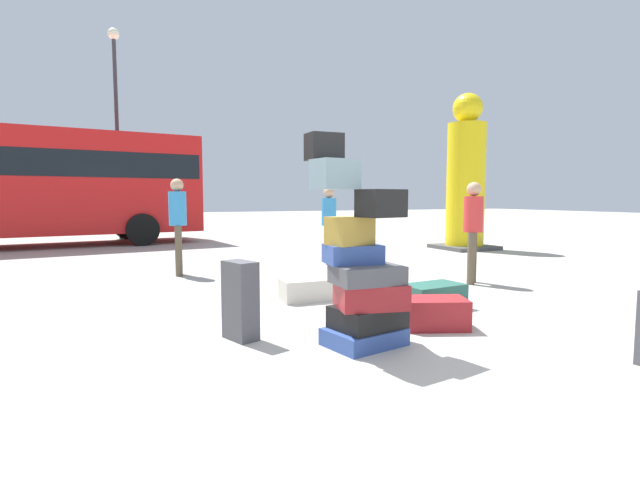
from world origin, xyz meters
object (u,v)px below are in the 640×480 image
suitcase_charcoal_right_side (240,300)px  parked_bus (3,179)px  person_tourist_with_camera (329,218)px  suitcase_cream_foreground_near (307,290)px  suitcase_maroon_upright_blue (435,313)px  suitcase_teal_behind_tower (433,296)px  person_passerby_in_red (178,218)px  person_bearded_onlooker (473,223)px  lamp_post (116,105)px  yellow_dummy_statue (466,181)px  suitcase_tower (361,271)px

suitcase_charcoal_right_side → parked_bus: 11.36m
suitcase_charcoal_right_side → person_tourist_with_camera: person_tourist_with_camera is taller
suitcase_cream_foreground_near → suitcase_maroon_upright_blue: suitcase_maroon_upright_blue is taller
person_tourist_with_camera → suitcase_maroon_upright_blue: bearing=12.3°
suitcase_charcoal_right_side → suitcase_teal_behind_tower: bearing=-12.1°
suitcase_cream_foreground_near → person_passerby_in_red: bearing=117.0°
person_tourist_with_camera → person_passerby_in_red: size_ratio=0.93×
person_bearded_onlooker → lamp_post: (-4.90, 11.06, 3.36)m
lamp_post → parked_bus: bearing=-146.9°
suitcase_cream_foreground_near → lamp_post: size_ratio=0.10×
suitcase_charcoal_right_side → parked_bus: parked_bus is taller
suitcase_maroon_upright_blue → person_tourist_with_camera: bearing=99.7°
person_bearded_onlooker → suitcase_cream_foreground_near: bearing=-39.9°
suitcase_teal_behind_tower → person_bearded_onlooker: person_bearded_onlooker is taller
parked_bus → lamp_post: (2.86, 1.87, 2.48)m
suitcase_teal_behind_tower → suitcase_maroon_upright_blue: suitcase_maroon_upright_blue is taller
suitcase_teal_behind_tower → suitcase_maroon_upright_blue: 0.88m
suitcase_maroon_upright_blue → lamp_post: size_ratio=0.09×
suitcase_teal_behind_tower → yellow_dummy_statue: size_ratio=0.19×
suitcase_charcoal_right_side → parked_bus: (-3.67, 10.65, 1.46)m
suitcase_cream_foreground_near → yellow_dummy_statue: 7.62m
suitcase_maroon_upright_blue → suitcase_teal_behind_tower: bearing=75.9°
person_passerby_in_red → person_bearded_onlooker: bearing=64.5°
suitcase_charcoal_right_side → person_bearded_onlooker: person_bearded_onlooker is taller
suitcase_teal_behind_tower → yellow_dummy_statue: bearing=40.7°
yellow_dummy_statue → lamp_post: lamp_post is taller
suitcase_maroon_upright_blue → person_passerby_in_red: bearing=135.1°
suitcase_tower → parked_bus: bearing=112.3°
person_tourist_with_camera → lamp_post: lamp_post is taller
person_passerby_in_red → yellow_dummy_statue: yellow_dummy_statue is taller
suitcase_charcoal_right_side → person_passerby_in_red: (-0.04, 4.13, 0.63)m
suitcase_maroon_upright_blue → lamp_post: 13.87m
person_passerby_in_red → yellow_dummy_statue: size_ratio=0.42×
person_bearded_onlooker → person_tourist_with_camera: person_bearded_onlooker is taller
yellow_dummy_statue → parked_bus: size_ratio=0.39×
suitcase_tower → person_tourist_with_camera: (1.99, 5.00, 0.24)m
yellow_dummy_statue → parked_bus: yellow_dummy_statue is taller
suitcase_tower → suitcase_maroon_upright_blue: (0.99, 0.21, -0.53)m
suitcase_tower → suitcase_teal_behind_tower: bearing=31.6°
person_bearded_onlooker → parked_bus: parked_bus is taller
person_bearded_onlooker → person_passerby_in_red: (-4.13, 2.67, 0.05)m
suitcase_teal_behind_tower → yellow_dummy_statue: (4.94, 5.22, 1.64)m
suitcase_cream_foreground_near → suitcase_maroon_upright_blue: size_ratio=1.09×
suitcase_tower → suitcase_maroon_upright_blue: suitcase_tower is taller
person_tourist_with_camera → yellow_dummy_statue: (4.46, 1.14, 0.86)m
person_bearded_onlooker → suitcase_charcoal_right_side: bearing=-22.6°
suitcase_teal_behind_tower → yellow_dummy_statue: 7.37m
person_tourist_with_camera → lamp_post: (-3.76, 8.15, 3.39)m
suitcase_tower → parked_bus: (-4.63, 11.29, 1.14)m
suitcase_teal_behind_tower → lamp_post: 13.33m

